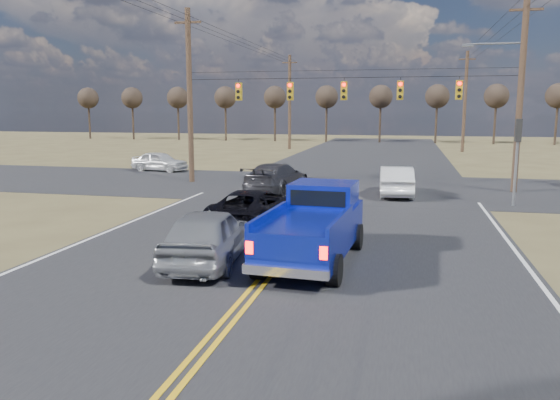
% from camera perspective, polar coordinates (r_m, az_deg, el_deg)
% --- Properties ---
extents(ground, '(160.00, 160.00, 0.00)m').
position_cam_1_polar(ground, '(13.50, -2.39, -9.17)').
color(ground, brown).
rests_on(ground, ground).
extents(road_main, '(14.00, 120.00, 0.02)m').
position_cam_1_polar(road_main, '(23.00, 4.23, -1.36)').
color(road_main, '#28282B').
rests_on(road_main, ground).
extents(road_cross, '(120.00, 12.00, 0.02)m').
position_cam_1_polar(road_cross, '(30.82, 6.52, 1.37)').
color(road_cross, '#28282B').
rests_on(road_cross, ground).
extents(signal_gantry, '(19.60, 4.83, 10.00)m').
position_cam_1_polar(signal_gantry, '(30.27, 7.61, 10.82)').
color(signal_gantry, '#473323').
rests_on(signal_gantry, ground).
extents(utility_poles, '(19.60, 58.32, 10.00)m').
position_cam_1_polar(utility_poles, '(29.54, 6.48, 11.19)').
color(utility_poles, '#473323').
rests_on(utility_poles, ground).
extents(treeline, '(87.00, 117.80, 7.40)m').
position_cam_1_polar(treeline, '(39.46, 8.20, 11.40)').
color(treeline, '#33261C').
rests_on(treeline, ground).
extents(pickup_truck, '(2.53, 5.77, 2.12)m').
position_cam_1_polar(pickup_truck, '(15.54, 3.59, -2.74)').
color(pickup_truck, black).
rests_on(pickup_truck, ground).
extents(silver_suv, '(2.36, 4.88, 1.61)m').
position_cam_1_polar(silver_suv, '(15.50, -7.54, -3.70)').
color(silver_suv, gray).
rests_on(silver_suv, ground).
extents(black_suv, '(2.57, 5.11, 1.39)m').
position_cam_1_polar(black_suv, '(20.32, -2.83, -0.80)').
color(black_suv, black).
rests_on(black_suv, ground).
extents(white_car_queue, '(1.84, 4.61, 1.49)m').
position_cam_1_polar(white_car_queue, '(28.06, 12.03, 1.96)').
color(white_car_queue, silver).
rests_on(white_car_queue, ground).
extents(dgrey_car_queue, '(2.87, 5.47, 1.51)m').
position_cam_1_polar(dgrey_car_queue, '(28.83, -0.38, 2.39)').
color(dgrey_car_queue, '#35353A').
rests_on(dgrey_car_queue, ground).
extents(cross_car_west, '(2.26, 4.24, 1.37)m').
position_cam_1_polar(cross_car_west, '(39.31, -12.47, 3.96)').
color(cross_car_west, silver).
rests_on(cross_car_west, ground).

